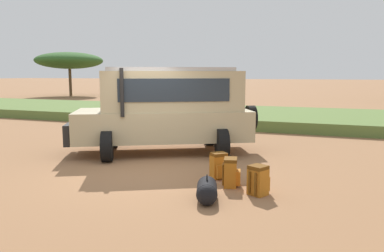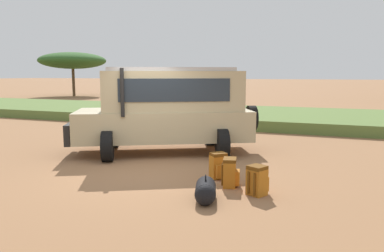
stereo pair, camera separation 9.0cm
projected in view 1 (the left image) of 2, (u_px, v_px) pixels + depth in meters
The scene contains 8 objects.
ground_plane at pixel (149, 171), 8.83m from camera, with size 320.00×320.00×0.00m, color #936642.
grass_bank at pixel (247, 116), 18.33m from camera, with size 120.00×7.00×0.44m.
safari_vehicle at pixel (167, 108), 10.72m from camera, with size 5.32×4.01×2.44m.
backpack_beside_front_wheel at pixel (231, 173), 7.55m from camera, with size 0.41×0.43×0.58m.
backpack_cluster_center at pixel (258, 180), 7.03m from camera, with size 0.41×0.45×0.56m.
backpack_near_rear_wheel at pixel (219, 166), 8.13m from camera, with size 0.44×0.44×0.57m.
duffel_bag_low_black_case at pixel (207, 190), 6.73m from camera, with size 0.54×0.90×0.47m.
acacia_tree_far_left at pixel (69, 61), 38.19m from camera, with size 6.63×6.96×4.46m.
Camera 1 is at (4.03, -7.66, 2.26)m, focal length 35.00 mm.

